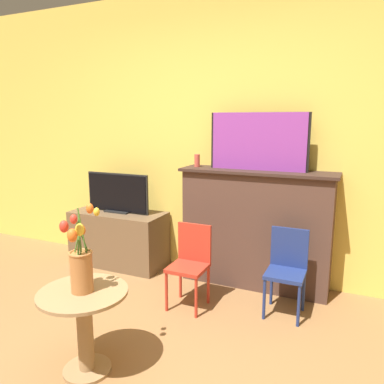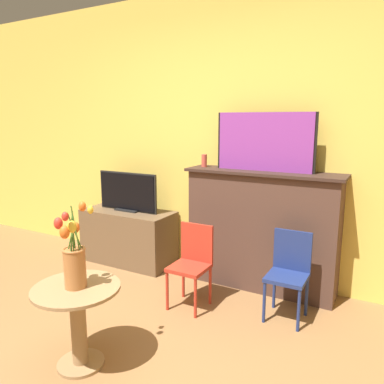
% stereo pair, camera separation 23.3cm
% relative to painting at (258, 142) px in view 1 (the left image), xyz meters
% --- Properties ---
extents(wall_back, '(8.00, 0.06, 2.70)m').
position_rel_painting_xyz_m(wall_back, '(-0.39, 0.18, 0.03)').
color(wall_back, '#EAC651').
rests_on(wall_back, ground).
extents(fireplace_mantel, '(1.38, 0.35, 1.07)m').
position_rel_painting_xyz_m(fireplace_mantel, '(0.00, -0.01, -0.77)').
color(fireplace_mantel, '#4C3328').
rests_on(fireplace_mantel, ground).
extents(painting, '(0.87, 0.03, 0.50)m').
position_rel_painting_xyz_m(painting, '(0.00, 0.00, 0.00)').
color(painting, black).
rests_on(painting, fireplace_mantel).
extents(mantel_candle, '(0.05, 0.05, 0.12)m').
position_rel_painting_xyz_m(mantel_candle, '(-0.58, -0.01, -0.19)').
color(mantel_candle, '#CC4C3D').
rests_on(mantel_candle, fireplace_mantel).
extents(tv_stand, '(0.99, 0.44, 0.56)m').
position_rel_painting_xyz_m(tv_stand, '(-1.43, -0.09, -1.04)').
color(tv_stand, brown).
rests_on(tv_stand, ground).
extents(tv_monitor, '(0.71, 0.12, 0.41)m').
position_rel_painting_xyz_m(tv_monitor, '(-1.43, -0.09, -0.56)').
color(tv_monitor, black).
rests_on(tv_monitor, tv_stand).
extents(chair_red, '(0.29, 0.29, 0.67)m').
position_rel_painting_xyz_m(chair_red, '(-0.38, -0.60, -0.94)').
color(chair_red, '#B22D1E').
rests_on(chair_red, ground).
extents(chair_blue, '(0.29, 0.29, 0.67)m').
position_rel_painting_xyz_m(chair_blue, '(0.36, -0.40, -0.94)').
color(chair_blue, navy).
rests_on(chair_blue, ground).
extents(side_table, '(0.53, 0.53, 0.52)m').
position_rel_painting_xyz_m(side_table, '(-0.61, -1.62, -0.98)').
color(side_table, '#99754C').
rests_on(side_table, ground).
extents(vase_tulips, '(0.20, 0.23, 0.53)m').
position_rel_painting_xyz_m(vase_tulips, '(-0.61, -1.63, -0.62)').
color(vase_tulips, '#AD6B38').
rests_on(vase_tulips, side_table).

